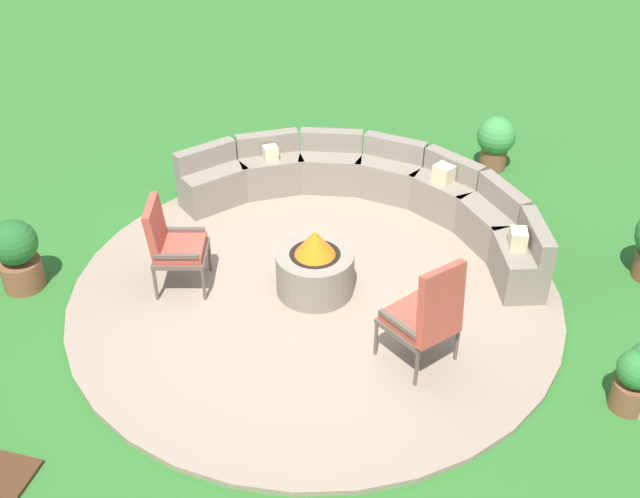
# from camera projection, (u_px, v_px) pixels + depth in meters

# --- Properties ---
(ground_plane) EXTENTS (24.00, 24.00, 0.00)m
(ground_plane) POSITION_uv_depth(u_px,v_px,m) (315.00, 294.00, 8.10)
(ground_plane) COLOR #2D6B28
(patio_circle) EXTENTS (5.16, 5.16, 0.06)m
(patio_circle) POSITION_uv_depth(u_px,v_px,m) (315.00, 292.00, 8.08)
(patio_circle) COLOR gray
(patio_circle) RESTS_ON ground_plane
(fire_pit) EXTENTS (0.82, 0.82, 0.74)m
(fire_pit) POSITION_uv_depth(u_px,v_px,m) (315.00, 267.00, 7.89)
(fire_pit) COLOR gray
(fire_pit) RESTS_ON patio_circle
(curved_stone_bench) EXTENTS (4.46, 2.18, 0.73)m
(curved_stone_bench) POSITION_uv_depth(u_px,v_px,m) (376.00, 193.00, 9.11)
(curved_stone_bench) COLOR gray
(curved_stone_bench) RESTS_ON patio_circle
(lounge_chair_front_left) EXTENTS (0.67, 0.66, 1.01)m
(lounge_chair_front_left) POSITION_uv_depth(u_px,v_px,m) (172.00, 243.00, 7.83)
(lounge_chair_front_left) COLOR brown
(lounge_chair_front_left) RESTS_ON patio_circle
(lounge_chair_front_right) EXTENTS (0.80, 0.83, 1.16)m
(lounge_chair_front_right) POSITION_uv_depth(u_px,v_px,m) (427.00, 314.00, 6.83)
(lounge_chair_front_right) COLOR brown
(lounge_chair_front_right) RESTS_ON patio_circle
(potted_plant_0) EXTENTS (0.48, 0.48, 0.81)m
(potted_plant_0) POSITION_uv_depth(u_px,v_px,m) (17.00, 253.00, 7.96)
(potted_plant_0) COLOR brown
(potted_plant_0) RESTS_ON ground_plane
(potted_plant_1) EXTENTS (0.36, 0.36, 0.64)m
(potted_plant_1) POSITION_uv_depth(u_px,v_px,m) (634.00, 380.00, 6.58)
(potted_plant_1) COLOR brown
(potted_plant_1) RESTS_ON ground_plane
(potted_plant_3) EXTENTS (0.51, 0.51, 0.74)m
(potted_plant_3) POSITION_uv_depth(u_px,v_px,m) (496.00, 140.00, 10.11)
(potted_plant_3) COLOR brown
(potted_plant_3) RESTS_ON ground_plane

